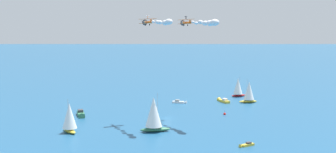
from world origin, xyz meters
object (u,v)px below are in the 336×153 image
object	(u,v)px
sailboat_offshore	(154,114)
biplane_lead	(148,22)
sailboat_far_port	(69,117)
biplane_wingman	(186,22)
motorboat_far_stbd	(246,145)
sailboat_trailing	(249,92)
wingwalker_wingman	(186,17)
sailboat_inshore	(238,87)
wingwalker_lead	(147,16)
motorboat_mid_cluster	(223,101)
marker_buoy	(225,114)
motorboat_ahead	(81,114)
motorboat_near_centre	(180,102)

from	to	relation	value
sailboat_offshore	biplane_lead	size ratio (longest dim) A/B	2.14
sailboat_far_port	biplane_wingman	xyz separation A→B (m)	(33.06, 39.28, 33.70)
motorboat_far_stbd	sailboat_trailing	world-z (taller)	sailboat_trailing
sailboat_far_port	wingwalker_wingman	bearing A→B (deg)	49.95
sailboat_inshore	wingwalker_wingman	bearing A→B (deg)	-105.56
sailboat_far_port	sailboat_inshore	bearing A→B (deg)	63.08
biplane_lead	sailboat_offshore	bearing A→B (deg)	-66.07
wingwalker_lead	wingwalker_wingman	bearing A→B (deg)	44.21
sailboat_inshore	motorboat_mid_cluster	xyz separation A→B (m)	(-5.38, -18.87, -4.47)
marker_buoy	motorboat_mid_cluster	bearing A→B (deg)	99.31
marker_buoy	wingwalker_lead	bearing A→B (deg)	-146.35
sailboat_offshore	biplane_wingman	bearing A→B (deg)	81.00
sailboat_far_port	motorboat_ahead	size ratio (longest dim) A/B	1.15
sailboat_inshore	biplane_wingman	xyz separation A→B (m)	(-15.74, -56.82, 33.97)
motorboat_mid_cluster	wingwalker_wingman	xyz separation A→B (m)	(-10.46, -38.04, 40.59)
motorboat_near_centre	marker_buoy	bearing A→B (deg)	-42.10
sailboat_far_port	biplane_wingman	distance (m)	61.41
sailboat_inshore	marker_buoy	distance (m)	50.60
marker_buoy	biplane_wingman	world-z (taller)	biplane_wingman
motorboat_near_centre	marker_buoy	distance (m)	33.85
motorboat_mid_cluster	wingwalker_lead	bearing A→B (deg)	-114.64
sailboat_far_port	marker_buoy	bearing A→B (deg)	43.27
sailboat_far_port	sailboat_inshore	world-z (taller)	sailboat_far_port
biplane_lead	wingwalker_wingman	distance (m)	17.59
motorboat_far_stbd	biplane_lead	xyz separation A→B (m)	(-41.37, 28.24, 38.81)
sailboat_far_port	motorboat_mid_cluster	size ratio (longest dim) A/B	1.37
sailboat_trailing	wingwalker_lead	distance (m)	72.51
sailboat_trailing	marker_buoy	world-z (taller)	sailboat_trailing
biplane_wingman	motorboat_far_stbd	bearing A→B (deg)	-54.63
sailboat_offshore	motorboat_mid_cluster	world-z (taller)	sailboat_offshore
biplane_lead	wingwalker_lead	bearing A→B (deg)	-143.09
biplane_lead	motorboat_near_centre	bearing A→B (deg)	85.83
sailboat_far_port	wingwalker_wingman	distance (m)	62.51
motorboat_far_stbd	motorboat_ahead	distance (m)	76.58
motorboat_mid_cluster	marker_buoy	size ratio (longest dim) A/B	4.16
motorboat_near_centre	motorboat_far_stbd	size ratio (longest dim) A/B	1.47
sailboat_far_port	wingwalker_wingman	world-z (taller)	wingwalker_wingman
sailboat_trailing	wingwalker_lead	world-z (taller)	wingwalker_lead
sailboat_inshore	wingwalker_lead	world-z (taller)	wingwalker_lead
motorboat_far_stbd	sailboat_offshore	size ratio (longest dim) A/B	0.35
sailboat_far_port	sailboat_trailing	size ratio (longest dim) A/B	1.01
wingwalker_lead	motorboat_mid_cluster	bearing A→B (deg)	65.36
motorboat_far_stbd	marker_buoy	size ratio (longest dim) A/B	2.36
sailboat_offshore	biplane_wingman	size ratio (longest dim) A/B	2.14
motorboat_near_centre	biplane_lead	world-z (taller)	biplane_lead
motorboat_near_centre	motorboat_far_stbd	distance (m)	79.51
motorboat_far_stbd	wingwalker_wingman	bearing A→B (deg)	125.53
biplane_lead	motorboat_ahead	bearing A→B (deg)	-179.96
sailboat_far_port	marker_buoy	xyz separation A→B (m)	(48.58, 45.73, -5.08)
sailboat_offshore	sailboat_trailing	size ratio (longest dim) A/B	1.19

